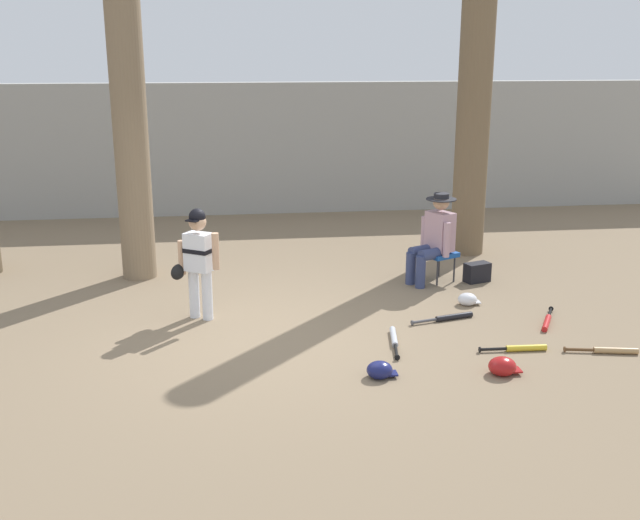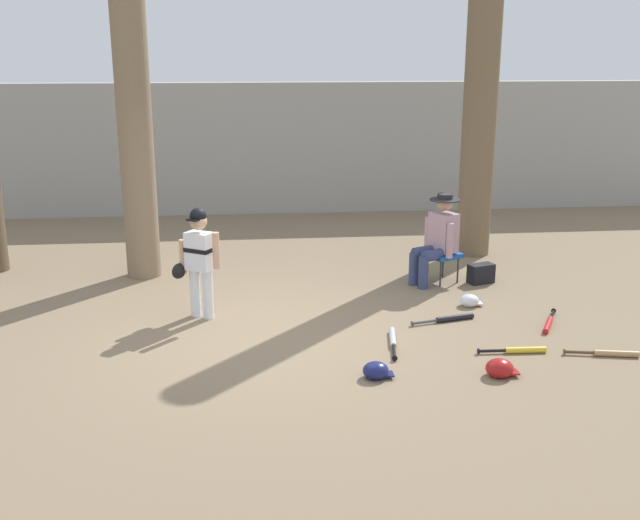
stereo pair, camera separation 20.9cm
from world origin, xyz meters
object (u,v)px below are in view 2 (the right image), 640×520
batting_helmet_red (500,368)px  batting_helmet_white (470,301)px  handbag_beside_stool (481,274)px  bat_aluminum_silver (393,340)px  bat_yellow_trainer (520,350)px  folding_stool (442,256)px  bat_wood_tan (610,353)px  batting_helmet_navy (376,371)px  tree_near_player (135,132)px  tree_behind_spectator (481,88)px  young_ballplayer (198,256)px  bat_red_barrel (549,323)px  seated_spectator (438,237)px  bat_black_composite (450,318)px

batting_helmet_red → batting_helmet_white: 2.04m
handbag_beside_stool → batting_helmet_white: bearing=-114.9°
bat_aluminum_silver → bat_yellow_trainer: 1.32m
folding_stool → handbag_beside_stool: 0.57m
bat_wood_tan → batting_helmet_navy: size_ratio=2.50×
tree_near_player → tree_behind_spectator: size_ratio=0.82×
young_ballplayer → bat_aluminum_silver: (2.08, -1.01, -0.71)m
bat_aluminum_silver → batting_helmet_white: (1.16, 1.08, 0.04)m
bat_aluminum_silver → bat_wood_tan: 2.22m
tree_near_player → batting_helmet_red: tree_near_player is taller
tree_behind_spectator → batting_helmet_white: size_ratio=20.44×
folding_stool → tree_near_player: bearing=170.0°
tree_near_player → bat_wood_tan: bearing=-33.5°
handbag_beside_stool → bat_red_barrel: (0.28, -1.66, -0.10)m
seated_spectator → bat_red_barrel: size_ratio=1.75×
bat_aluminum_silver → batting_helmet_white: bearing=43.0°
young_ballplayer → seated_spectator: bearing=18.6°
bat_aluminum_silver → tree_near_player: bearing=136.7°
tree_behind_spectator → young_ballplayer: (-3.98, -2.46, -1.73)m
bat_red_barrel → batting_helmet_navy: 2.48m
folding_stool → bat_black_composite: (-0.28, -1.50, -0.33)m
tree_behind_spectator → bat_yellow_trainer: tree_behind_spectator is taller
bat_aluminum_silver → bat_black_composite: 0.98m
folding_stool → bat_red_barrel: size_ratio=0.78×
tree_near_player → bat_black_composite: bearing=-30.5°
batting_helmet_navy → batting_helmet_white: bearing=52.5°
tree_near_player → batting_helmet_red: bearing=-44.3°
bat_wood_tan → batting_helmet_red: (-1.28, -0.35, 0.05)m
batting_helmet_red → batting_helmet_navy: (-1.19, 0.08, -0.01)m
tree_near_player → bat_red_barrel: (4.80, -2.47, -1.93)m
bat_red_barrel → batting_helmet_red: bearing=-128.4°
bat_aluminum_silver → bat_black_composite: bearing=36.7°
seated_spectator → folding_stool: bearing=26.2°
bat_aluminum_silver → bat_wood_tan: (2.14, -0.58, 0.00)m
seated_spectator → handbag_beside_stool: (0.60, -0.06, -0.51)m
handbag_beside_stool → batting_helmet_navy: 3.42m
seated_spectator → bat_black_composite: (-0.19, -1.46, -0.61)m
bat_black_composite → bat_yellow_trainer: 1.10m
bat_red_barrel → batting_helmet_navy: bearing=-151.7°
handbag_beside_stool → bat_black_composite: (-0.79, -1.40, -0.10)m
young_ballplayer → bat_wood_tan: 4.57m
bat_aluminum_silver → young_ballplayer: bearing=154.2°
young_ballplayer → bat_wood_tan: size_ratio=1.75×
tree_behind_spectator → bat_black_composite: 3.94m
tree_near_player → bat_red_barrel: bearing=-27.2°
bat_wood_tan → batting_helmet_white: batting_helmet_white is taller
bat_red_barrel → bat_yellow_trainer: bearing=-129.4°
seated_spectator → batting_helmet_navy: size_ratio=4.03×
folding_stool → batting_helmet_white: (0.09, -1.00, -0.30)m
batting_helmet_white → bat_yellow_trainer: bearing=-86.3°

